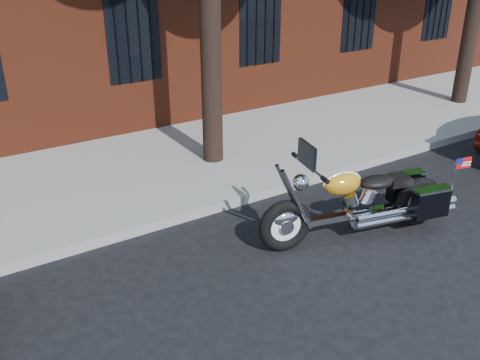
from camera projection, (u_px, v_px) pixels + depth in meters
ground at (287, 244)px, 7.36m from camera, size 120.00×120.00×0.00m
curb at (234, 201)px, 8.39m from camera, size 40.00×0.16×0.15m
sidewalk at (180, 162)px, 9.83m from camera, size 40.00×3.60×0.15m
motorcycle at (365, 203)px, 7.37m from camera, size 2.85×1.27×1.50m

